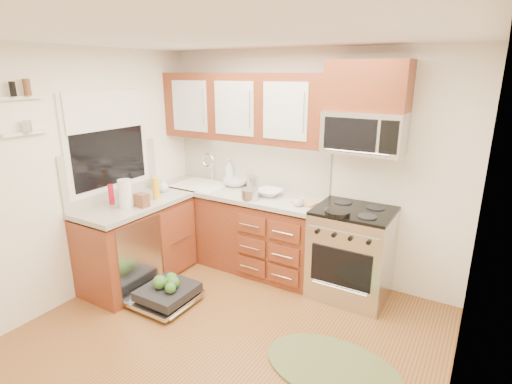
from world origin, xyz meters
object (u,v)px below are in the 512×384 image
Objects in this scene: microwave at (364,132)px; dishwasher at (165,294)px; rug at (332,367)px; cup at (298,202)px; range at (351,253)px; stock_pot at (250,194)px; upper_cabinets at (243,107)px; paper_towel_roll at (125,194)px; bowl_a at (269,193)px; sink at (201,195)px; cutting_board at (304,203)px; bowl_b at (235,182)px; skillet at (338,213)px.

microwave is 2.55m from dishwasher.
cup reaches higher than rug.
dishwasher is (-1.54, -1.25, -1.60)m from microwave.
dishwasher reaches higher than rug.
range is 1.23m from stock_pot.
cup is at bearing -17.86° from upper_cabinets.
dishwasher is 2.38× the size of paper_towel_roll.
paper_towel_roll is at bearing -133.74° from bowl_a.
cutting_board reaches higher than sink.
paper_towel_roll is (-0.51, 0.06, 0.97)m from dishwasher.
dishwasher is at bearing -6.27° from paper_towel_roll.
microwave is at bearing 3.85° from sink.
upper_cabinets is 1.00m from stock_pot.
sink is 5.67× the size of cup.
upper_cabinets reaches higher than paper_towel_roll.
bowl_b is (-0.00, 1.30, 0.87)m from dishwasher.
paper_towel_roll is at bearing -112.26° from bowl_b.
cutting_board is at bearing 153.52° from skillet.
stock_pot is at bearing 42.44° from paper_towel_roll.
bowl_b is at bearing 67.74° from paper_towel_roll.
microwave is 3.05× the size of cutting_board.
bowl_a is at bearing 177.96° from range.
microwave is 2.59× the size of paper_towel_roll.
cup is at bearing -20.63° from bowl_a.
stock_pot is at bearing -13.05° from sink.
skillet reaches higher than cutting_board.
cutting_board is 0.46m from bowl_a.
bowl_a is at bearing 162.48° from skillet.
upper_cabinets is 1.29m from cutting_board.
stock_pot is 0.67× the size of paper_towel_roll.
upper_cabinets is 1.99m from range.
range reaches higher than cutting_board.
cup is (1.38, -0.12, 0.17)m from sink.
cup is at bearing 128.34° from rug.
sink is at bearing -155.08° from bowl_b.
range reaches higher than rug.
range is 4.86× the size of stock_pot.
stock_pot reaches higher than bowl_a.
bowl_a reaches higher than sink.
sink is at bearing -179.70° from range.
upper_cabinets is 1.60m from paper_towel_roll.
cup is (-0.47, 0.12, -0.00)m from skillet.
rug is at bearing -69.31° from skillet.
cutting_board is (-0.45, 0.22, -0.04)m from skillet.
rug is 3.79× the size of bowl_b.
dishwasher is 6.41× the size of cup.
microwave reaches higher than sink.
sink is 1.40m from cutting_board.
upper_cabinets is 2.16× the size of range.
cutting_board is 0.85× the size of bowl_b.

